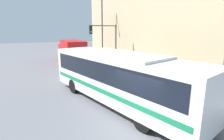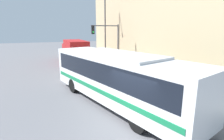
# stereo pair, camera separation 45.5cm
# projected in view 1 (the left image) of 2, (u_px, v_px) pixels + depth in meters

# --- Properties ---
(ground_plane) EXTENTS (120.00, 120.00, 0.00)m
(ground_plane) POSITION_uv_depth(u_px,v_px,m) (133.00, 130.00, 7.65)
(ground_plane) COLOR slate
(sidewalk) EXTENTS (2.63, 70.00, 0.14)m
(sidewalk) POSITION_uv_depth(u_px,v_px,m) (99.00, 57.00, 27.71)
(sidewalk) COLOR gray
(sidewalk) RESTS_ON ground_plane
(building_facade) EXTENTS (6.00, 25.88, 10.08)m
(building_facade) POSITION_uv_depth(u_px,v_px,m) (145.00, 24.00, 22.97)
(building_facade) COLOR tan
(building_facade) RESTS_ON ground_plane
(city_bus) EXTENTS (5.30, 10.96, 3.04)m
(city_bus) POSITION_uv_depth(u_px,v_px,m) (118.00, 75.00, 10.11)
(city_bus) COLOR white
(city_bus) RESTS_ON ground_plane
(delivery_truck) EXTENTS (2.32, 8.29, 2.93)m
(delivery_truck) POSITION_uv_depth(u_px,v_px,m) (71.00, 50.00, 23.72)
(delivery_truck) COLOR #B21919
(delivery_truck) RESTS_ON ground_plane
(fire_hydrant) EXTENTS (0.25, 0.34, 0.79)m
(fire_hydrant) POSITION_uv_depth(u_px,v_px,m) (172.00, 84.00, 12.36)
(fire_hydrant) COLOR gold
(fire_hydrant) RESTS_ON sidewalk
(traffic_light_pole) EXTENTS (3.28, 0.35, 4.74)m
(traffic_light_pole) POSITION_uv_depth(u_px,v_px,m) (106.00, 38.00, 19.68)
(traffic_light_pole) COLOR #47474C
(traffic_light_pole) RESTS_ON sidewalk
(parking_meter) EXTENTS (0.14, 0.14, 1.24)m
(parking_meter) POSITION_uv_depth(u_px,v_px,m) (131.00, 64.00, 17.36)
(parking_meter) COLOR #47474C
(parking_meter) RESTS_ON sidewalk
(street_lamp) EXTENTS (2.60, 0.28, 8.37)m
(street_lamp) POSITION_uv_depth(u_px,v_px,m) (100.00, 24.00, 23.72)
(street_lamp) COLOR #47474C
(street_lamp) RESTS_ON sidewalk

